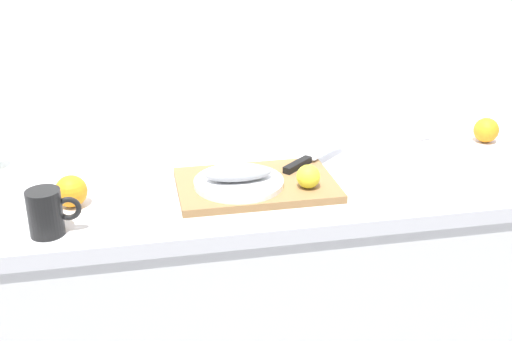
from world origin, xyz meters
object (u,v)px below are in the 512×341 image
chef_knife (308,159)px  coffee_mug_2 (410,129)px  coffee_mug_0 (47,213)px  white_plate (239,182)px  lemon_0 (308,176)px  orange_0 (71,191)px  fish_fillet (239,173)px  cutting_board (256,185)px

chef_knife → coffee_mug_2: bearing=-20.3°
coffee_mug_0 → coffee_mug_2: (1.03, 0.39, -0.01)m
white_plate → lemon_0: size_ratio=3.80×
orange_0 → coffee_mug_2: bearing=14.4°
chef_knife → lemon_0: 0.17m
chef_knife → lemon_0: size_ratio=3.95×
coffee_mug_2 → orange_0: 1.02m
fish_fillet → coffee_mug_0: 0.47m
coffee_mug_2 → lemon_0: bearing=-143.3°
cutting_board → white_plate: 0.05m
fish_fillet → chef_knife: bearing=28.3°
lemon_0 → orange_0: bearing=174.9°
fish_fillet → white_plate: bearing=-45.0°
chef_knife → orange_0: orange_0 is taller
cutting_board → white_plate: white_plate is taller
fish_fillet → coffee_mug_2: bearing=24.0°
coffee_mug_0 → coffee_mug_2: coffee_mug_0 is taller
white_plate → coffee_mug_0: (-0.45, -0.13, 0.03)m
coffee_mug_2 → white_plate: bearing=-156.0°
lemon_0 → orange_0: (-0.58, 0.05, -0.01)m
lemon_0 → coffee_mug_2: (0.41, 0.30, -0.01)m
cutting_board → chef_knife: (0.17, 0.10, 0.02)m
white_plate → lemon_0: lemon_0 is taller
cutting_board → lemon_0: bearing=-27.7°
white_plate → fish_fillet: fish_fillet is taller
fish_fillet → orange_0: size_ratio=2.19×
coffee_mug_2 → orange_0: size_ratio=1.48×
coffee_mug_2 → orange_0: bearing=-165.6°
chef_knife → fish_fillet: bearing=166.7°
fish_fillet → coffee_mug_0: bearing=-163.4°
orange_0 → chef_knife: bearing=10.2°
fish_fillet → cutting_board: bearing=18.0°
lemon_0 → coffee_mug_0: bearing=-172.1°
fish_fillet → coffee_mug_0: size_ratio=1.47×
white_plate → orange_0: 0.41m
coffee_mug_0 → orange_0: coffee_mug_0 is taller
cutting_board → coffee_mug_2: 0.58m
chef_knife → coffee_mug_2: size_ratio=2.04×
coffee_mug_2 → cutting_board: bearing=-155.5°
chef_knife → lemon_0: lemon_0 is taller
cutting_board → chef_knife: size_ratio=1.71×
chef_knife → coffee_mug_0: 0.71m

